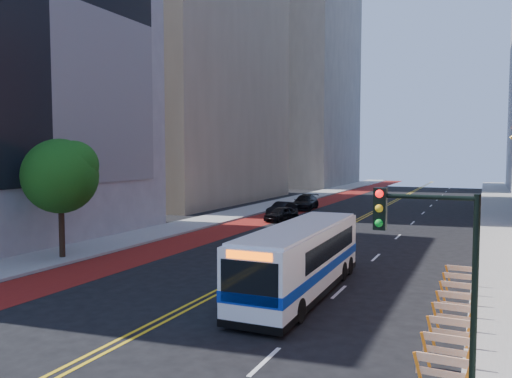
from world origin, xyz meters
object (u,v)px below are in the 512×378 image
object	(u,v)px
transit_bus	(302,258)
car_c	(305,202)
street_tree	(62,173)
car_b	(282,209)
car_a	(281,214)
traffic_signal	(431,258)

from	to	relation	value
transit_bus	car_c	world-z (taller)	transit_bus
street_tree	car_c	world-z (taller)	street_tree
street_tree	car_c	distance (m)	30.74
street_tree	car_b	bearing A→B (deg)	80.98
transit_bus	car_c	distance (m)	32.95
street_tree	car_a	bearing A→B (deg)	75.74
transit_bus	traffic_signal	bearing A→B (deg)	-56.38
transit_bus	car_b	size ratio (longest dim) A/B	2.66
car_b	car_c	world-z (taller)	car_c
traffic_signal	car_b	xyz separation A→B (m)	(-16.85, 33.50, -3.05)
traffic_signal	transit_bus	size ratio (longest dim) A/B	0.47
traffic_signal	car_b	distance (m)	37.63
street_tree	car_b	distance (m)	24.62
traffic_signal	transit_bus	bearing A→B (deg)	124.92
traffic_signal	car_c	bearing A→B (deg)	112.75
car_a	car_b	bearing A→B (deg)	123.63
street_tree	car_a	xyz separation A→B (m)	(5.17, 20.35, -4.26)
car_c	transit_bus	bearing A→B (deg)	-76.20
car_a	car_c	world-z (taller)	car_c
street_tree	car_c	xyz separation A→B (m)	(3.99, 30.19, -4.13)
traffic_signal	street_tree	bearing A→B (deg)	155.18
car_a	car_b	distance (m)	3.85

